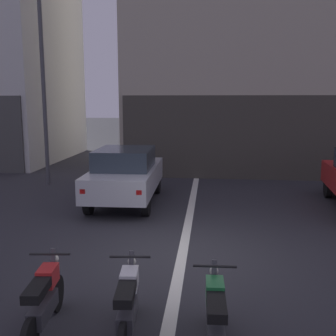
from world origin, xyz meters
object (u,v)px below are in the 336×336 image
car_silver_crossing_near (126,174)px  motorcycle_red_row_leftmost (44,300)px  motorcycle_green_row_centre (215,316)px  street_lamp (42,62)px  motorcycle_white_row_left_mid (128,304)px

car_silver_crossing_near → motorcycle_red_row_leftmost: (0.34, -6.69, -0.43)m
motorcycle_green_row_centre → motorcycle_red_row_leftmost: bearing=175.6°
motorcycle_red_row_leftmost → motorcycle_green_row_centre: (2.21, -0.17, 0.00)m
motorcycle_red_row_leftmost → street_lamp: bearing=112.4°
street_lamp → motorcycle_red_row_leftmost: bearing=-67.6°
car_silver_crossing_near → street_lamp: 5.35m
car_silver_crossing_near → motorcycle_white_row_left_mid: (1.45, -6.67, -0.43)m
motorcycle_red_row_leftmost → motorcycle_white_row_left_mid: same height
street_lamp → motorcycle_red_row_leftmost: 10.49m
car_silver_crossing_near → motorcycle_white_row_left_mid: car_silver_crossing_near is taller
street_lamp → car_silver_crossing_near: bearing=-34.6°
motorcycle_white_row_left_mid → motorcycle_green_row_centre: 1.12m
car_silver_crossing_near → street_lamp: street_lamp is taller
street_lamp → motorcycle_red_row_leftmost: street_lamp is taller
street_lamp → motorcycle_green_row_centre: (5.93, -9.19, -3.86)m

